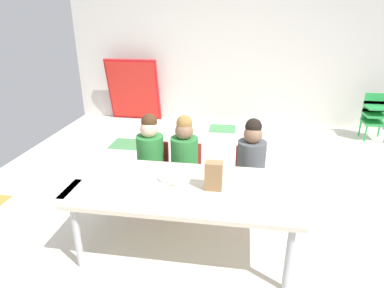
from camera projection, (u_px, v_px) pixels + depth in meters
ground_plane at (206, 201)px, 3.36m from camera, size 5.25×5.39×0.02m
back_wall at (227, 47)px, 5.35m from camera, size 5.25×0.10×2.55m
craft_table at (186, 191)px, 2.51m from camera, size 1.67×0.81×0.56m
seated_child_near_camera at (151, 151)px, 3.14m from camera, size 0.32×0.31×0.92m
seated_child_middle_seat at (185, 153)px, 3.10m from camera, size 0.34×0.34×0.92m
seated_child_far_right at (251, 157)px, 3.01m from camera, size 0.32×0.32×0.92m
kid_chair_green_stack at (375, 113)px, 4.87m from camera, size 0.32×0.30×0.68m
folded_activity_table at (133, 90)px, 5.67m from camera, size 0.90×0.29×1.09m
paper_bag_brown at (214, 176)px, 2.42m from camera, size 0.13×0.09×0.22m
paper_plate_near_edge at (165, 180)px, 2.58m from camera, size 0.18×0.18×0.01m
paper_plate_center_table at (136, 186)px, 2.49m from camera, size 0.18×0.18×0.01m
donut_powdered_on_plate at (165, 178)px, 2.57m from camera, size 0.12×0.12×0.03m
donut_powdered_loose at (174, 180)px, 2.55m from camera, size 0.12×0.12×0.04m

